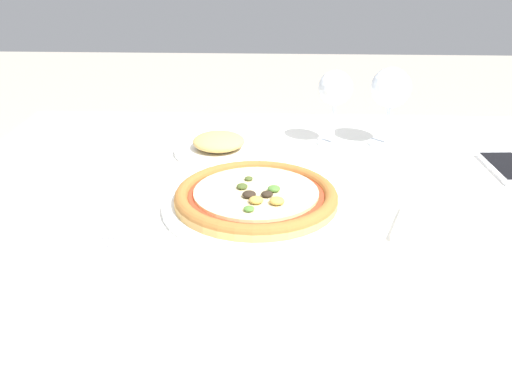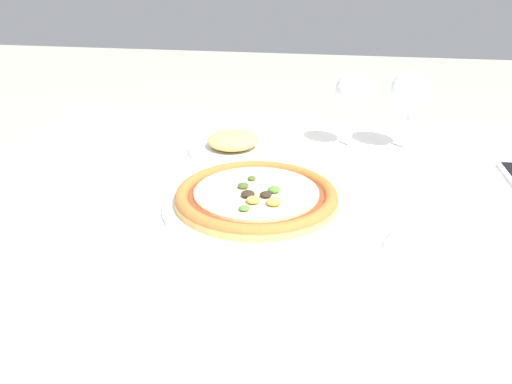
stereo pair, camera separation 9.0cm
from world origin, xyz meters
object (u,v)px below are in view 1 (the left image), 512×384
Objects in this scene: dining_table at (287,258)px; wine_glass_far_left at (335,91)px; pizza_plate at (256,200)px; wine_glass_far_right at (391,90)px; fork at (93,262)px; side_plate at (219,146)px; cell_phone at (509,168)px.

wine_glass_far_left reaches higher than dining_table.
wine_glass_far_right reaches higher than pizza_plate.
dining_table is 0.33m from fork.
side_plate is (-0.23, -0.06, -0.10)m from wine_glass_far_left.
cell_phone is at bearing -22.33° from wine_glass_far_left.
pizza_plate is 1.70× the size of side_plate.
cell_phone is (0.46, 0.18, -0.01)m from pizza_plate.
cell_phone is at bearing 27.28° from fork.
wine_glass_far_right is at bearing 1.89° from wine_glass_far_left.
pizza_plate is at bearing -71.16° from side_plate.
pizza_plate is 0.41m from wine_glass_far_right.
side_plate is at bearing -169.07° from wine_glass_far_right.
pizza_plate is 0.26m from side_plate.
dining_table is 0.30m from side_plate.
pizza_plate is (-0.05, -0.00, 0.11)m from dining_table.
dining_table is at bearing 33.50° from fork.
fork is 0.76m from cell_phone.
wine_glass_far_left is (0.36, 0.48, 0.11)m from fork.
dining_table is 7.11× the size of fork.
dining_table is 8.16× the size of cell_phone.
cell_phone is 0.55m from side_plate.
dining_table is at bearing -157.15° from cell_phone.
pizza_plate and side_plate have the same top height.
cell_phone is at bearing -7.06° from side_plate.
fork is at bearing -146.50° from dining_table.
cell_phone is 0.84× the size of side_plate.
wine_glass_far_left is 1.04× the size of cell_phone.
dining_table is 4.02× the size of pizza_plate.
side_plate is at bearing 72.73° from fork.
side_plate reaches higher than cell_phone.
pizza_plate is at bearing -115.49° from wine_glass_far_left.
wine_glass_far_right reaches higher than dining_table.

